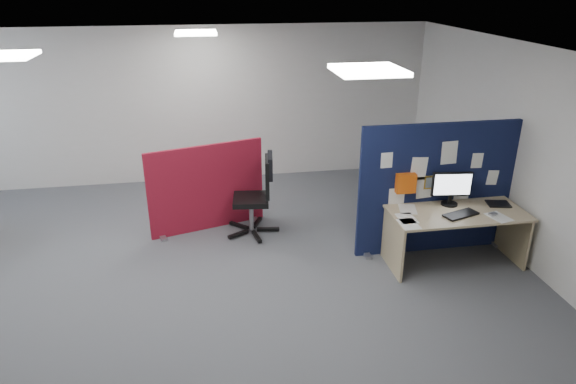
{
  "coord_description": "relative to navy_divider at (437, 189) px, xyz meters",
  "views": [
    {
      "loc": [
        0.52,
        -5.43,
        3.45
      ],
      "look_at": [
        1.49,
        0.26,
        1.0
      ],
      "focal_mm": 32.0,
      "sensor_mm": 36.0,
      "label": 1
    }
  ],
  "objects": [
    {
      "name": "main_desk",
      "position": [
        0.11,
        -0.36,
        -0.33
      ],
      "size": [
        1.7,
        0.76,
        0.73
      ],
      "color": "tan",
      "rests_on": "floor"
    },
    {
      "name": "monitor_main",
      "position": [
        0.11,
        -0.17,
        0.09
      ],
      "size": [
        0.51,
        0.21,
        0.44
      ],
      "rotation": [
        0.0,
        0.0,
        -0.12
      ],
      "color": "black",
      "rests_on": "main_desk"
    },
    {
      "name": "ceiling_lights",
      "position": [
        -3.13,
        0.36,
        1.79
      ],
      "size": [
        4.1,
        4.1,
        0.04
      ],
      "color": "white",
      "rests_on": "ceiling"
    },
    {
      "name": "office_chair",
      "position": [
        -2.23,
        0.88,
        -0.22
      ],
      "size": [
        0.76,
        0.77,
        1.16
      ],
      "rotation": [
        0.0,
        0.0,
        -0.12
      ],
      "color": "black",
      "rests_on": "floor"
    },
    {
      "name": "navy_divider",
      "position": [
        0.0,
        0.0,
        0.0
      ],
      "size": [
        2.15,
        0.3,
        1.77
      ],
      "color": "#0E1633",
      "rests_on": "floor"
    },
    {
      "name": "paper_tray",
      "position": [
        0.73,
        -0.27,
        -0.15
      ],
      "size": [
        0.32,
        0.27,
        0.01
      ],
      "primitive_type": "cube",
      "rotation": [
        0.0,
        0.0,
        -0.21
      ],
      "color": "black",
      "rests_on": "main_desk"
    },
    {
      "name": "wall_right",
      "position": [
        1.03,
        -0.31,
        0.47
      ],
      "size": [
        0.02,
        7.0,
        2.7
      ],
      "primitive_type": "cube",
      "color": "silver",
      "rests_on": "floor"
    },
    {
      "name": "keyboard",
      "position": [
        0.1,
        -0.49,
        -0.14
      ],
      "size": [
        0.48,
        0.31,
        0.02
      ],
      "primitive_type": "cube",
      "rotation": [
        0.0,
        0.0,
        0.32
      ],
      "color": "black",
      "rests_on": "main_desk"
    },
    {
      "name": "red_divider",
      "position": [
        -2.96,
        1.14,
        -0.26
      ],
      "size": [
        1.65,
        0.52,
        1.28
      ],
      "rotation": [
        0.0,
        0.0,
        0.28
      ],
      "color": "maroon",
      "rests_on": "floor"
    },
    {
      "name": "floor",
      "position": [
        -3.47,
        -0.31,
        -0.88
      ],
      "size": [
        9.0,
        9.0,
        0.0
      ],
      "primitive_type": "plane",
      "color": "#54565B",
      "rests_on": "ground"
    },
    {
      "name": "wall_back",
      "position": [
        -3.47,
        3.19,
        0.47
      ],
      "size": [
        9.0,
        0.02,
        2.7
      ],
      "primitive_type": "cube",
      "color": "silver",
      "rests_on": "floor"
    },
    {
      "name": "desk_papers",
      "position": [
        -0.29,
        -0.48,
        -0.15
      ],
      "size": [
        1.4,
        0.75,
        0.0
      ],
      "color": "white",
      "rests_on": "main_desk"
    },
    {
      "name": "mouse",
      "position": [
        0.49,
        -0.56,
        -0.14
      ],
      "size": [
        0.11,
        0.09,
        0.03
      ],
      "primitive_type": "cube",
      "rotation": [
        0.0,
        0.0,
        0.35
      ],
      "color": "#9B9BA0",
      "rests_on": "main_desk"
    },
    {
      "name": "ceiling",
      "position": [
        -3.47,
        -0.31,
        1.82
      ],
      "size": [
        9.0,
        7.0,
        0.02
      ],
      "primitive_type": "cube",
      "color": "white",
      "rests_on": "wall_back"
    }
  ]
}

